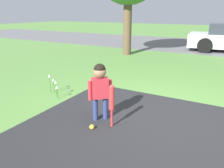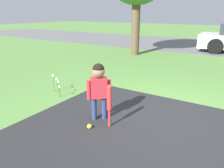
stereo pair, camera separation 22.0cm
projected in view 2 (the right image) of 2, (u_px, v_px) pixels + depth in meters
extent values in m
plane|color=#5B8C42|center=(166.00, 120.00, 3.68)|extent=(60.00, 60.00, 0.00)
cylinder|color=navy|center=(94.00, 109.00, 3.66)|extent=(0.08, 0.08, 0.40)
cylinder|color=navy|center=(104.00, 108.00, 3.68)|extent=(0.08, 0.08, 0.40)
cube|color=#BF2D38|center=(99.00, 88.00, 3.55)|extent=(0.29, 0.29, 0.34)
cylinder|color=#BF2D38|center=(89.00, 90.00, 3.54)|extent=(0.07, 0.07, 0.32)
cylinder|color=#BF2D38|center=(109.00, 89.00, 3.59)|extent=(0.07, 0.07, 0.32)
sphere|color=#997051|center=(98.00, 72.00, 3.47)|extent=(0.21, 0.21, 0.21)
sphere|color=black|center=(98.00, 69.00, 3.46)|extent=(0.19, 0.19, 0.19)
sphere|color=red|center=(109.00, 125.00, 3.48)|extent=(0.04, 0.04, 0.04)
cylinder|color=red|center=(109.00, 118.00, 3.44)|extent=(0.04, 0.04, 0.30)
cylinder|color=red|center=(109.00, 98.00, 3.34)|extent=(0.08, 0.08, 0.37)
sphere|color=red|center=(109.00, 87.00, 3.28)|extent=(0.08, 0.08, 0.08)
sphere|color=yellow|center=(89.00, 126.00, 3.42)|extent=(0.08, 0.08, 0.08)
cylinder|color=black|center=(218.00, 42.00, 10.84)|extent=(0.66, 0.23, 0.65)
cylinder|color=black|center=(215.00, 46.00, 9.40)|extent=(0.66, 0.23, 0.65)
cylinder|color=brown|center=(136.00, 23.00, 8.95)|extent=(0.34, 0.34, 2.58)
cylinder|color=#38702D|center=(57.00, 86.00, 4.93)|extent=(0.01, 0.01, 0.29)
cone|color=silver|center=(57.00, 79.00, 4.88)|extent=(0.06, 0.06, 0.06)
cylinder|color=#38702D|center=(54.00, 84.00, 4.99)|extent=(0.01, 0.01, 0.36)
cone|color=silver|center=(53.00, 75.00, 4.93)|extent=(0.06, 0.06, 0.06)
cylinder|color=#38702D|center=(59.00, 89.00, 4.74)|extent=(0.01, 0.01, 0.30)
cone|color=silver|center=(59.00, 81.00, 4.68)|extent=(0.06, 0.06, 0.06)
cylinder|color=#38702D|center=(60.00, 93.00, 4.63)|extent=(0.01, 0.01, 0.23)
cone|color=silver|center=(59.00, 86.00, 4.58)|extent=(0.06, 0.06, 0.06)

